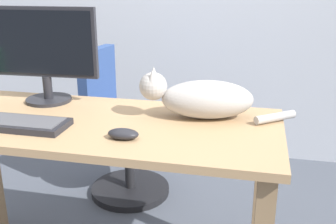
{
  "coord_description": "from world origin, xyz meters",
  "views": [
    {
      "loc": [
        0.62,
        -1.37,
        1.29
      ],
      "look_at": [
        0.31,
        -0.01,
        0.81
      ],
      "focal_mm": 42.97,
      "sensor_mm": 36.0,
      "label": 1
    }
  ],
  "objects": [
    {
      "name": "keyboard",
      "position": [
        -0.27,
        -0.13,
        0.77
      ],
      "size": [
        0.44,
        0.15,
        0.03
      ],
      "color": "#232328",
      "rests_on": "desk"
    },
    {
      "name": "office_chair",
      "position": [
        -0.15,
        0.76,
        0.38
      ],
      "size": [
        0.48,
        0.48,
        0.89
      ],
      "color": "black",
      "rests_on": "ground_plane"
    },
    {
      "name": "cat",
      "position": [
        0.42,
        0.13,
        0.83
      ],
      "size": [
        0.61,
        0.24,
        0.2
      ],
      "color": "#B2ADA8",
      "rests_on": "desk"
    },
    {
      "name": "monitor",
      "position": [
        -0.28,
        0.19,
        0.98
      ],
      "size": [
        0.48,
        0.2,
        0.41
      ],
      "color": "#232328",
      "rests_on": "desk"
    },
    {
      "name": "computer_mouse",
      "position": [
        0.19,
        -0.15,
        0.77
      ],
      "size": [
        0.11,
        0.06,
        0.04
      ],
      "primitive_type": "ellipsoid",
      "color": "#232328",
      "rests_on": "desk"
    },
    {
      "name": "desk",
      "position": [
        0.0,
        0.0,
        0.63
      ],
      "size": [
        1.47,
        0.61,
        0.75
      ],
      "color": "tan",
      "rests_on": "ground_plane"
    }
  ]
}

